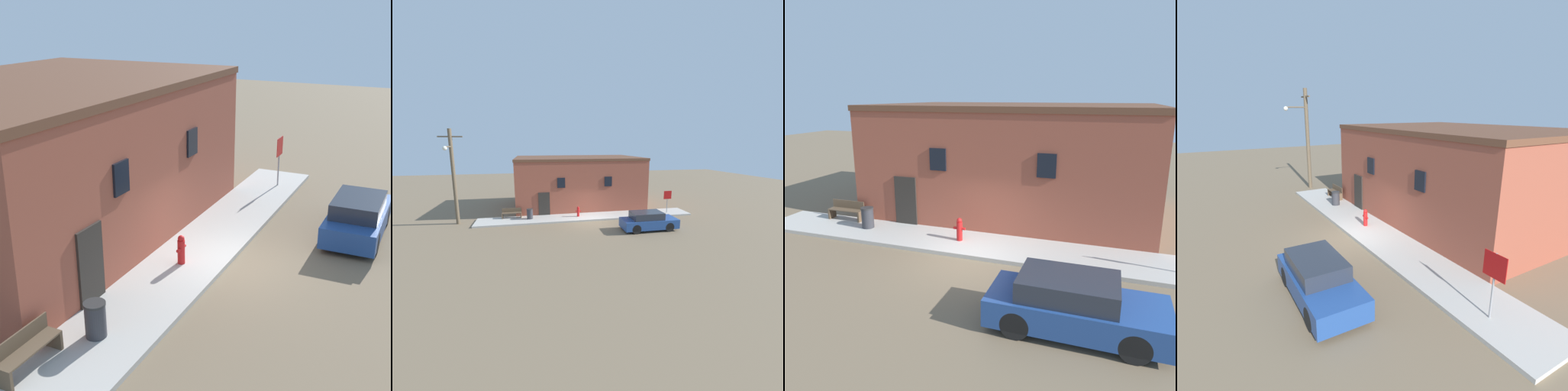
{
  "view_description": "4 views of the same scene",
  "coord_description": "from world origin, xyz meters",
  "views": [
    {
      "loc": [
        -13.77,
        -5.31,
        7.36
      ],
      "look_at": [
        -0.0,
        1.18,
        2.0
      ],
      "focal_mm": 50.0,
      "sensor_mm": 36.0,
      "label": 1
    },
    {
      "loc": [
        -4.61,
        -20.75,
        6.39
      ],
      "look_at": [
        -0.0,
        1.18,
        2.0
      ],
      "focal_mm": 24.0,
      "sensor_mm": 36.0,
      "label": 2
    },
    {
      "loc": [
        4.35,
        -11.4,
        5.49
      ],
      "look_at": [
        -0.0,
        1.18,
        2.0
      ],
      "focal_mm": 35.0,
      "sensor_mm": 36.0,
      "label": 3
    },
    {
      "loc": [
        12.36,
        -5.9,
        5.98
      ],
      "look_at": [
        -0.0,
        1.18,
        2.0
      ],
      "focal_mm": 28.0,
      "sensor_mm": 36.0,
      "label": 4
    }
  ],
  "objects": [
    {
      "name": "stop_sign",
      "position": [
        7.45,
        0.84,
        1.59
      ],
      "size": [
        0.76,
        0.06,
        2.05
      ],
      "color": "gray",
      "rests_on": "sidewalk"
    },
    {
      "name": "brick_building",
      "position": [
        -0.02,
        6.54,
        2.56
      ],
      "size": [
        12.56,
        8.51,
        5.11
      ],
      "color": "#9E4C38",
      "rests_on": "ground"
    },
    {
      "name": "trash_bin",
      "position": [
        -5.02,
        1.33,
        0.58
      ],
      "size": [
        0.52,
        0.52,
        0.87
      ],
      "color": "#333338",
      "rests_on": "sidewalk"
    },
    {
      "name": "utility_pole",
      "position": [
        -10.79,
        1.49,
        4.04
      ],
      "size": [
        1.8,
        1.83,
        7.59
      ],
      "color": "brown",
      "rests_on": "ground"
    },
    {
      "name": "fire_hydrant",
      "position": [
        -0.86,
        1.23,
        0.59
      ],
      "size": [
        0.47,
        0.22,
        0.89
      ],
      "color": "red",
      "rests_on": "sidewalk"
    },
    {
      "name": "bench",
      "position": [
        -6.56,
        1.97,
        0.57
      ],
      "size": [
        1.62,
        0.44,
        0.83
      ],
      "color": "brown",
      "rests_on": "sidewalk"
    },
    {
      "name": "parked_car",
      "position": [
        3.81,
        -3.03,
        0.68
      ],
      "size": [
        4.21,
        1.72,
        1.4
      ],
      "color": "black",
      "rests_on": "ground"
    },
    {
      "name": "sidewalk",
      "position": [
        0.0,
        1.18,
        0.07
      ],
      "size": [
        18.88,
        2.35,
        0.15
      ],
      "color": "#BCB7AD",
      "rests_on": "ground"
    },
    {
      "name": "ground_plane",
      "position": [
        0.0,
        0.0,
        0.0
      ],
      "size": [
        80.0,
        80.0,
        0.0
      ],
      "primitive_type": "plane",
      "color": "#7A664C"
    }
  ]
}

